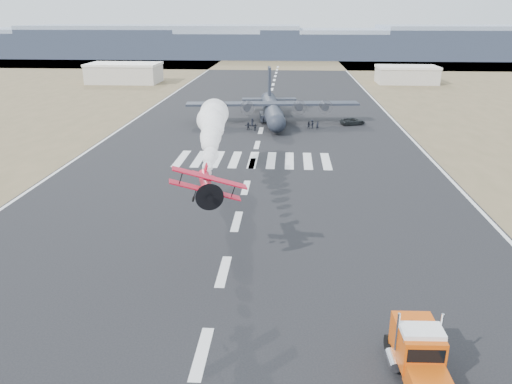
# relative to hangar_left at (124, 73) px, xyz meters

# --- Properties ---
(ground) EXTENTS (500.00, 500.00, 0.00)m
(ground) POSITION_rel_hangar_left_xyz_m (52.00, -145.00, -3.41)
(ground) COLOR black
(ground) RESTS_ON ground
(scrub_far) EXTENTS (500.00, 80.00, 0.00)m
(scrub_far) POSITION_rel_hangar_left_xyz_m (52.00, 85.00, -3.41)
(scrub_far) COLOR brown
(scrub_far) RESTS_ON ground
(runway_markings) EXTENTS (60.00, 260.00, 0.01)m
(runway_markings) POSITION_rel_hangar_left_xyz_m (52.00, -85.00, -3.40)
(runway_markings) COLOR silver
(runway_markings) RESTS_ON ground
(ridge_seg_b) EXTENTS (150.00, 50.00, 15.00)m
(ridge_seg_b) POSITION_rel_hangar_left_xyz_m (-78.00, 115.00, 4.09)
(ridge_seg_b) COLOR gray
(ridge_seg_b) RESTS_ON ground
(ridge_seg_c) EXTENTS (150.00, 50.00, 17.00)m
(ridge_seg_c) POSITION_rel_hangar_left_xyz_m (-13.00, 115.00, 5.09)
(ridge_seg_c) COLOR gray
(ridge_seg_c) RESTS_ON ground
(ridge_seg_d) EXTENTS (150.00, 50.00, 13.00)m
(ridge_seg_d) POSITION_rel_hangar_left_xyz_m (52.00, 115.00, 3.09)
(ridge_seg_d) COLOR gray
(ridge_seg_d) RESTS_ON ground
(ridge_seg_e) EXTENTS (150.00, 50.00, 15.00)m
(ridge_seg_e) POSITION_rel_hangar_left_xyz_m (117.00, 115.00, 4.09)
(ridge_seg_e) COLOR gray
(ridge_seg_e) RESTS_ON ground
(hangar_left) EXTENTS (24.50, 14.50, 6.70)m
(hangar_left) POSITION_rel_hangar_left_xyz_m (0.00, 0.00, 0.00)
(hangar_left) COLOR #ACA599
(hangar_left) RESTS_ON ground
(hangar_right) EXTENTS (20.50, 12.50, 5.90)m
(hangar_right) POSITION_rel_hangar_left_xyz_m (98.00, 5.00, -0.40)
(hangar_right) COLOR #ACA599
(hangar_right) RESTS_ON ground
(semi_truck) EXTENTS (3.14, 8.63, 3.85)m
(semi_truck) POSITION_rel_hangar_left_xyz_m (66.60, -146.49, -1.51)
(semi_truck) COLOR black
(semi_truck) RESTS_ON ground
(aerobatic_biplane) EXTENTS (6.69, 6.31, 3.70)m
(aerobatic_biplane) POSITION_rel_hangar_left_xyz_m (50.45, -131.93, 4.77)
(aerobatic_biplane) COLOR red
(smoke_trail) EXTENTS (6.43, 31.84, 4.36)m
(smoke_trail) POSITION_rel_hangar_left_xyz_m (46.99, -105.66, 4.99)
(smoke_trail) COLOR white
(transport_aircraft) EXTENTS (37.82, 31.07, 10.91)m
(transport_aircraft) POSITION_rel_hangar_left_xyz_m (53.90, -63.09, -0.60)
(transport_aircraft) COLOR black
(transport_aircraft) RESTS_ON ground
(support_vehicle) EXTENTS (5.89, 4.08, 1.49)m
(support_vehicle) POSITION_rel_hangar_left_xyz_m (71.60, -65.85, -2.66)
(support_vehicle) COLOR black
(support_vehicle) RESTS_ON ground
(crew_a) EXTENTS (0.82, 0.81, 1.74)m
(crew_a) POSITION_rel_hangar_left_xyz_m (63.71, -71.35, -2.54)
(crew_a) COLOR black
(crew_a) RESTS_ON ground
(crew_b) EXTENTS (0.84, 0.62, 1.56)m
(crew_b) POSITION_rel_hangar_left_xyz_m (52.25, -66.95, -2.63)
(crew_b) COLOR black
(crew_b) RESTS_ON ground
(crew_c) EXTENTS (1.07, 1.34, 1.88)m
(crew_c) POSITION_rel_hangar_left_xyz_m (62.62, -70.18, -2.47)
(crew_c) COLOR black
(crew_c) RESTS_ON ground
(crew_d) EXTENTS (0.94, 0.51, 1.57)m
(crew_d) POSITION_rel_hangar_left_xyz_m (50.86, -73.31, -2.62)
(crew_d) COLOR black
(crew_d) RESTS_ON ground
(crew_e) EXTENTS (0.88, 0.95, 1.66)m
(crew_e) POSITION_rel_hangar_left_xyz_m (49.90, -68.63, -2.58)
(crew_e) COLOR black
(crew_e) RESTS_ON ground
(crew_f) EXTENTS (1.60, 0.97, 1.64)m
(crew_f) POSITION_rel_hangar_left_xyz_m (49.35, -72.55, -2.59)
(crew_f) COLOR black
(crew_f) RESTS_ON ground
(crew_g) EXTENTS (0.67, 0.57, 1.74)m
(crew_g) POSITION_rel_hangar_left_xyz_m (53.48, -66.86, -2.54)
(crew_g) COLOR black
(crew_g) RESTS_ON ground
(crew_h) EXTENTS (0.84, 0.59, 1.59)m
(crew_h) POSITION_rel_hangar_left_xyz_m (61.93, -70.83, -2.61)
(crew_h) COLOR black
(crew_h) RESTS_ON ground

